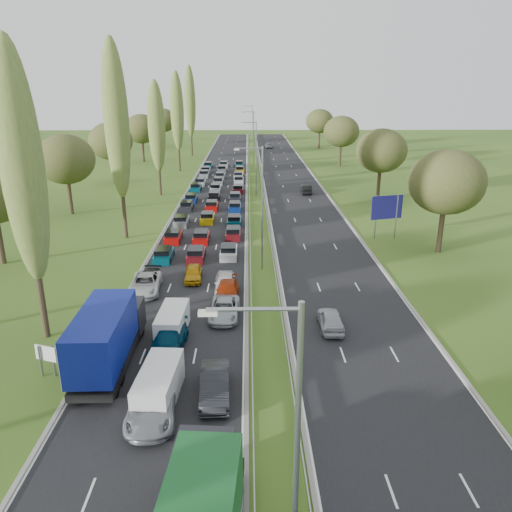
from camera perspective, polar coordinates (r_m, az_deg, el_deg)
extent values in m
plane|color=#335119|center=(85.40, 0.01, 7.19)|extent=(260.00, 260.00, 0.00)
cube|color=black|center=(88.01, -4.46, 7.48)|extent=(10.50, 215.00, 0.04)
cube|color=black|center=(88.22, 4.41, 7.51)|extent=(10.50, 215.00, 0.04)
cube|color=gray|center=(87.74, -0.78, 7.87)|extent=(0.06, 215.00, 0.32)
cube|color=gray|center=(87.77, 0.74, 7.87)|extent=(0.06, 215.00, 0.32)
cylinder|color=gray|center=(16.21, 4.55, -24.97)|extent=(0.18, 0.18, 12.00)
cylinder|color=gray|center=(47.99, 0.72, 5.31)|extent=(0.18, 0.18, 12.00)
cylinder|color=gray|center=(82.42, 0.03, 11.00)|extent=(0.18, 0.18, 12.00)
cylinder|color=gray|center=(117.19, -0.26, 13.32)|extent=(0.18, 0.18, 12.00)
cylinder|color=gray|center=(152.06, -0.42, 14.59)|extent=(0.18, 0.18, 12.00)
cylinder|color=#2D2116|center=(38.28, -23.40, -3.64)|extent=(0.44, 0.44, 7.20)
ellipsoid|color=#587030|center=(36.10, -25.21, 9.41)|extent=(2.80, 2.80, 16.00)
cylinder|color=#2D2116|center=(60.93, -14.88, 5.62)|extent=(0.44, 0.44, 7.92)
ellipsoid|color=#587030|center=(59.58, -15.68, 14.72)|extent=(2.80, 2.80, 17.60)
cylinder|color=#2D2116|center=(85.08, -10.96, 9.03)|extent=(0.44, 0.44, 6.48)
ellipsoid|color=#587030|center=(84.15, -11.30, 14.34)|extent=(2.80, 2.80, 14.40)
cylinder|color=#2D2116|center=(109.48, -8.78, 11.46)|extent=(0.44, 0.44, 7.20)
ellipsoid|color=#587030|center=(108.74, -9.01, 16.06)|extent=(2.80, 2.80, 16.00)
cylinder|color=#2D2116|center=(134.10, -7.38, 12.99)|extent=(0.44, 0.44, 7.92)
ellipsoid|color=#587030|center=(133.50, -7.56, 17.13)|extent=(2.80, 2.80, 17.60)
cylinder|color=#2D2116|center=(56.72, -27.21, 1.57)|extent=(0.56, 0.56, 4.84)
cylinder|color=#2D2116|center=(75.51, -20.48, 6.33)|extent=(0.56, 0.56, 4.84)
ellipsoid|color=#38471E|center=(74.65, -20.95, 10.28)|extent=(8.00, 8.00, 6.80)
cylinder|color=#2D2116|center=(98.08, -15.99, 9.43)|extent=(0.56, 0.56, 4.84)
ellipsoid|color=#38471E|center=(97.42, -16.27, 12.49)|extent=(8.00, 8.00, 6.80)
cylinder|color=#2D2116|center=(125.09, -12.77, 11.57)|extent=(0.56, 0.56, 4.84)
ellipsoid|color=#38471E|center=(124.58, -12.95, 13.98)|extent=(8.00, 8.00, 6.80)
cylinder|color=#2D2116|center=(156.39, -10.44, 13.09)|extent=(0.56, 0.56, 4.84)
ellipsoid|color=#38471E|center=(155.98, -10.56, 15.01)|extent=(8.00, 8.00, 6.80)
cylinder|color=#2D2116|center=(57.62, 20.36, 2.75)|extent=(0.56, 0.56, 4.84)
ellipsoid|color=#38471E|center=(56.50, 20.96, 7.90)|extent=(8.00, 8.00, 6.80)
cylinder|color=#2D2116|center=(82.69, 13.84, 7.97)|extent=(0.56, 0.56, 4.84)
ellipsoid|color=#38471E|center=(81.91, 14.13, 11.60)|extent=(8.00, 8.00, 6.80)
cylinder|color=#2D2116|center=(116.48, 9.59, 11.26)|extent=(0.56, 0.56, 4.84)
ellipsoid|color=#38471E|center=(115.93, 9.73, 13.85)|extent=(8.00, 8.00, 6.80)
cylinder|color=#2D2116|center=(150.82, 7.22, 13.04)|extent=(0.56, 0.56, 4.84)
ellipsoid|color=#38471E|center=(150.40, 7.30, 15.04)|extent=(8.00, 8.00, 6.80)
cube|color=#053F4C|center=(52.86, -10.49, -0.01)|extent=(1.75, 4.00, 0.80)
cube|color=#A50C0A|center=(59.16, -9.42, 2.09)|extent=(1.75, 4.00, 0.80)
cube|color=slate|center=(65.85, -8.52, 3.85)|extent=(1.75, 4.00, 0.80)
cube|color=black|center=(74.25, -7.90, 5.58)|extent=(1.75, 4.00, 0.80)
cube|color=navy|center=(79.22, -7.41, 6.44)|extent=(1.75, 4.00, 0.80)
cube|color=#053F4C|center=(87.98, -6.88, 7.69)|extent=(1.75, 4.00, 0.80)
cube|color=#B2B7BC|center=(92.84, -6.37, 8.29)|extent=(1.75, 4.00, 0.80)
cube|color=slate|center=(101.63, -5.91, 9.22)|extent=(1.75, 4.00, 0.80)
cube|color=#B2B7BC|center=(106.36, -5.74, 9.65)|extent=(1.75, 4.00, 0.80)
cube|color=#053F4C|center=(113.24, -5.48, 10.21)|extent=(1.75, 4.00, 0.80)
cube|color=#590F14|center=(52.44, -6.86, 0.03)|extent=(1.75, 4.00, 0.80)
cube|color=#A50C0A|center=(58.52, -6.25, 2.05)|extent=(1.75, 4.00, 0.80)
cube|color=#BF990C|center=(67.13, -5.56, 4.26)|extent=(1.75, 4.00, 0.80)
cube|color=#A50C0A|center=(74.03, -5.06, 5.65)|extent=(1.75, 4.00, 0.80)
cube|color=black|center=(80.44, -4.80, 6.72)|extent=(1.75, 4.00, 0.80)
cube|color=silver|center=(87.00, -4.63, 7.64)|extent=(1.75, 4.00, 0.80)
cube|color=slate|center=(93.51, -4.33, 8.43)|extent=(1.75, 4.00, 0.80)
cube|color=slate|center=(99.01, -4.12, 9.01)|extent=(1.75, 4.00, 0.80)
cube|color=#B2B7BC|center=(107.48, -3.89, 9.80)|extent=(1.75, 4.00, 0.80)
cube|color=#B2B7BC|center=(114.02, -3.69, 10.32)|extent=(1.75, 4.00, 0.80)
cube|color=silver|center=(53.00, -3.14, 0.34)|extent=(1.75, 4.00, 0.80)
cube|color=#590F14|center=(59.78, -2.62, 2.50)|extent=(1.75, 4.00, 0.80)
cube|color=#053F4C|center=(65.36, -2.50, 3.93)|extent=(1.75, 4.00, 0.80)
cube|color=navy|center=(73.03, -2.43, 5.52)|extent=(1.75, 4.00, 0.80)
cube|color=black|center=(79.63, -2.41, 6.64)|extent=(1.75, 4.00, 0.80)
cube|color=#590F14|center=(85.99, -2.07, 7.56)|extent=(1.75, 4.00, 0.80)
cube|color=#B2B7BC|center=(94.46, -1.98, 8.58)|extent=(1.75, 4.00, 0.80)
cube|color=#B2B7BC|center=(99.34, -2.04, 9.08)|extent=(1.75, 4.00, 0.80)
cube|color=#BF990C|center=(106.56, -1.85, 9.75)|extent=(1.75, 4.00, 0.80)
cube|color=#053F4C|center=(114.46, -1.92, 10.38)|extent=(1.75, 4.00, 0.80)
imported|color=silver|center=(44.93, -12.50, -3.11)|extent=(2.84, 5.57, 1.51)
imported|color=black|center=(46.02, -12.27, -2.68)|extent=(2.12, 4.65, 1.32)
imported|color=gray|center=(28.94, -11.78, -16.18)|extent=(3.02, 5.79, 1.56)
imported|color=#042D48|center=(34.98, -9.99, -9.52)|extent=(2.48, 5.30, 1.50)
imported|color=#C98F0D|center=(46.92, -7.20, -1.96)|extent=(1.77, 3.98, 1.33)
imported|color=black|center=(29.95, -4.73, -14.45)|extent=(1.88, 4.85, 1.58)
imported|color=#AAAEB4|center=(39.29, -3.65, -6.08)|extent=(2.41, 4.92, 1.35)
imported|color=#922808|center=(42.68, -3.30, -3.95)|extent=(2.02, 4.80, 1.38)
imported|color=silver|center=(44.04, -3.53, -3.09)|extent=(2.01, 4.68, 1.57)
imported|color=#A5A7AE|center=(37.87, 8.53, -7.18)|extent=(1.78, 4.28, 1.45)
imported|color=black|center=(85.41, 5.80, 7.61)|extent=(1.73, 4.52, 1.47)
imported|color=slate|center=(150.27, 1.53, 12.50)|extent=(2.32, 4.98, 1.38)
cube|color=black|center=(34.36, -16.26, -10.69)|extent=(2.66, 9.96, 0.50)
cube|color=navy|center=(32.41, -17.13, -8.64)|extent=(2.77, 7.53, 3.01)
cube|color=silver|center=(29.30, -19.09, -11.96)|extent=(2.70, 0.06, 2.91)
cube|color=black|center=(37.21, -14.92, -6.72)|extent=(2.70, 2.44, 2.20)
cylinder|color=black|center=(37.68, -14.78, -8.15)|extent=(2.32, 1.00, 1.00)
cylinder|color=black|center=(31.37, -18.01, -14.36)|extent=(2.32, 1.00, 1.00)
cube|color=black|center=(23.75, -5.95, -22.48)|extent=(2.50, 2.25, 2.20)
cylinder|color=black|center=(24.40, -5.87, -24.45)|extent=(2.15, 1.00, 1.00)
cube|color=silver|center=(29.89, -11.04, -14.25)|extent=(2.00, 4.99, 2.00)
cube|color=black|center=(31.78, -10.35, -12.26)|extent=(1.95, 0.80, 1.60)
cylinder|color=black|center=(31.74, -12.01, -13.71)|extent=(0.25, 0.68, 0.68)
cylinder|color=black|center=(28.86, -9.76, -17.22)|extent=(0.25, 0.68, 0.68)
cube|color=white|center=(37.03, -9.52, -7.45)|extent=(1.84, 4.59, 1.84)
cube|color=black|center=(38.87, -9.10, -6.26)|extent=(1.79, 0.73, 1.47)
cylinder|color=black|center=(38.74, -10.31, -7.34)|extent=(0.23, 0.62, 0.62)
cylinder|color=black|center=(35.92, -8.55, -9.43)|extent=(0.23, 0.62, 0.62)
cylinder|color=gray|center=(34.32, -23.40, -10.97)|extent=(0.16, 0.16, 2.10)
cylinder|color=gray|center=(34.03, -22.14, -11.06)|extent=(0.16, 0.16, 2.10)
cube|color=silver|center=(33.92, -22.89, -10.20)|extent=(1.45, 0.59, 1.00)
cylinder|color=gray|center=(60.54, 13.55, 4.32)|extent=(0.16, 0.16, 5.20)
cylinder|color=gray|center=(61.18, 15.73, 4.29)|extent=(0.16, 0.16, 5.20)
cube|color=navy|center=(60.57, 14.74, 5.40)|extent=(3.88, 1.16, 2.80)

